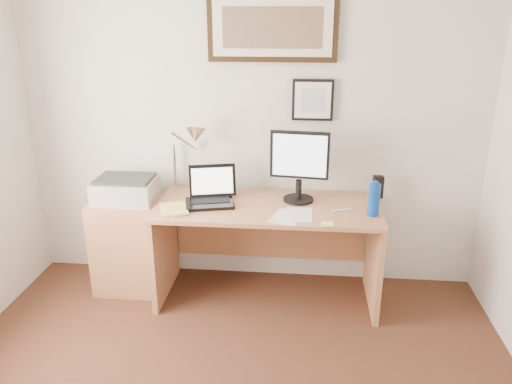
# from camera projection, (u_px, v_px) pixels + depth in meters

# --- Properties ---
(wall_back) EXTENTS (3.50, 0.02, 2.50)m
(wall_back) POSITION_uv_depth(u_px,v_px,m) (252.00, 125.00, 3.76)
(wall_back) COLOR silver
(wall_back) RESTS_ON ground
(side_cabinet) EXTENTS (0.50, 0.40, 0.73)m
(side_cabinet) POSITION_uv_depth(u_px,v_px,m) (129.00, 245.00, 3.84)
(side_cabinet) COLOR #AA6E47
(side_cabinet) RESTS_ON floor
(water_bottle) EXTENTS (0.08, 0.08, 0.22)m
(water_bottle) POSITION_uv_depth(u_px,v_px,m) (374.00, 200.00, 3.36)
(water_bottle) COLOR #0B3C9B
(water_bottle) RESTS_ON desk
(bottle_cap) EXTENTS (0.04, 0.04, 0.02)m
(bottle_cap) POSITION_uv_depth(u_px,v_px,m) (375.00, 183.00, 3.32)
(bottle_cap) COLOR #0B3C9B
(bottle_cap) RESTS_ON water_bottle
(speaker) EXTENTS (0.08, 0.07, 0.16)m
(speaker) POSITION_uv_depth(u_px,v_px,m) (378.00, 187.00, 3.70)
(speaker) COLOR black
(speaker) RESTS_ON desk
(paper_sheet_a) EXTENTS (0.26, 0.32, 0.00)m
(paper_sheet_a) POSITION_uv_depth(u_px,v_px,m) (287.00, 217.00, 3.37)
(paper_sheet_a) COLOR white
(paper_sheet_a) RESTS_ON desk
(paper_sheet_b) EXTENTS (0.19, 0.27, 0.00)m
(paper_sheet_b) POSITION_uv_depth(u_px,v_px,m) (299.00, 214.00, 3.40)
(paper_sheet_b) COLOR white
(paper_sheet_b) RESTS_ON desk
(sticky_pad) EXTENTS (0.08, 0.08, 0.01)m
(sticky_pad) POSITION_uv_depth(u_px,v_px,m) (328.00, 224.00, 3.24)
(sticky_pad) COLOR #FFFD78
(sticky_pad) RESTS_ON desk
(marker_pen) EXTENTS (0.14, 0.06, 0.02)m
(marker_pen) POSITION_uv_depth(u_px,v_px,m) (341.00, 210.00, 3.46)
(marker_pen) COLOR white
(marker_pen) RESTS_ON desk
(book) EXTENTS (0.25, 0.29, 0.02)m
(book) POSITION_uv_depth(u_px,v_px,m) (161.00, 211.00, 3.45)
(book) COLOR #F2DB72
(book) RESTS_ON desk
(desk) EXTENTS (1.60, 0.70, 0.75)m
(desk) POSITION_uv_depth(u_px,v_px,m) (268.00, 230.00, 3.73)
(desk) COLOR #AA6E47
(desk) RESTS_ON floor
(laptop) EXTENTS (0.39, 0.37, 0.26)m
(laptop) POSITION_uv_depth(u_px,v_px,m) (211.00, 195.00, 3.60)
(laptop) COLOR black
(laptop) RESTS_ON desk
(lcd_monitor) EXTENTS (0.42, 0.22, 0.52)m
(lcd_monitor) POSITION_uv_depth(u_px,v_px,m) (299.00, 163.00, 3.55)
(lcd_monitor) COLOR black
(lcd_monitor) RESTS_ON desk
(printer) EXTENTS (0.44, 0.34, 0.18)m
(printer) POSITION_uv_depth(u_px,v_px,m) (126.00, 189.00, 3.69)
(printer) COLOR #A9A9AC
(printer) RESTS_ON side_cabinet
(desk_lamp) EXTENTS (0.29, 0.27, 0.53)m
(desk_lamp) POSITION_uv_depth(u_px,v_px,m) (193.00, 138.00, 3.64)
(desk_lamp) COLOR silver
(desk_lamp) RESTS_ON desk
(picture_large) EXTENTS (0.92, 0.04, 0.47)m
(picture_large) POSITION_uv_depth(u_px,v_px,m) (272.00, 28.00, 3.48)
(picture_large) COLOR black
(picture_large) RESTS_ON wall_back
(picture_small) EXTENTS (0.30, 0.03, 0.30)m
(picture_small) POSITION_uv_depth(u_px,v_px,m) (313.00, 100.00, 3.62)
(picture_small) COLOR black
(picture_small) RESTS_ON wall_back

